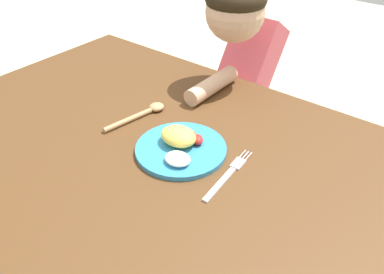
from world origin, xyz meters
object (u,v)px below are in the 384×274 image
at_px(spoon, 143,113).
at_px(person, 245,87).
at_px(fork, 228,175).
at_px(plate, 181,146).

xyz_separation_m(spoon, person, (0.08, 0.45, -0.08)).
height_order(fork, spoon, spoon).
relative_size(spoon, person, 0.21).
bearing_deg(person, fork, 117.76).
distance_m(spoon, person, 0.47).
relative_size(plate, person, 0.24).
relative_size(fork, person, 0.22).
bearing_deg(person, spoon, 80.40).
distance_m(fork, spoon, 0.36).
xyz_separation_m(plate, spoon, (-0.20, 0.06, -0.01)).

